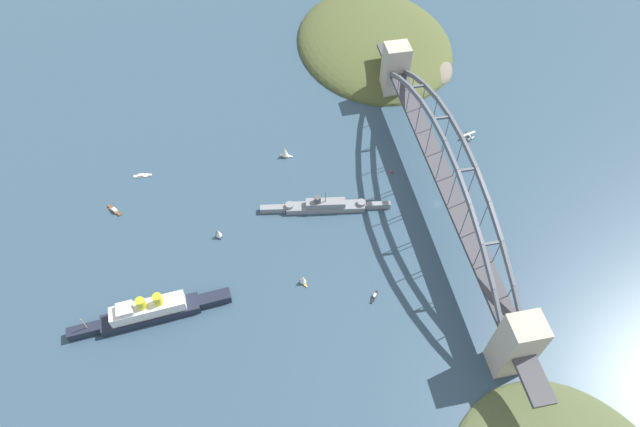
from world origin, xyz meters
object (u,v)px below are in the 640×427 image
naval_cruiser (324,206)px  small_boat_1 (303,279)px  small_boat_4 (114,210)px  small_boat_5 (285,152)px  seaplane_taxiing_near_bridge (469,136)px  harbor_arch_bridge (444,178)px  ocean_liner (150,312)px  small_boat_3 (218,233)px  channel_marker_buoy (391,172)px  small_boat_2 (142,176)px  small_boat_0 (374,296)px

naval_cruiser → small_boat_1: 56.86m
small_boat_4 → small_boat_5: bearing=-76.6°
seaplane_taxiing_near_bridge → harbor_arch_bridge: bearing=142.4°
ocean_liner → small_boat_3: (48.71, -41.15, -2.46)m
small_boat_4 → channel_marker_buoy: channel_marker_buoy is taller
harbor_arch_bridge → ocean_liner: size_ratio=3.16×
seaplane_taxiing_near_bridge → small_boat_3: bearing=106.3°
naval_cruiser → small_boat_3: naval_cruiser is taller
small_boat_1 → ocean_liner: bearing=93.8°
ocean_liner → small_boat_1: ocean_liner is taller
seaplane_taxiing_near_bridge → ocean_liner: bearing=114.4°
small_boat_2 → small_boat_4: (-27.69, 17.26, 0.20)m
harbor_arch_bridge → small_boat_0: 87.31m
small_boat_1 → small_boat_3: bearing=47.2°
ocean_liner → small_boat_4: (82.14, 24.55, -5.26)m
small_boat_3 → channel_marker_buoy: bearing=-75.3°
small_boat_4 → channel_marker_buoy: 186.81m
small_boat_4 → small_boat_3: bearing=-117.0°
naval_cruiser → seaplane_taxiing_near_bridge: size_ratio=7.16×
small_boat_0 → small_boat_5: small_boat_5 is taller
small_boat_0 → channel_marker_buoy: size_ratio=2.81×
small_boat_5 → channel_marker_buoy: (-29.38, -69.74, -3.28)m
seaplane_taxiing_near_bridge → small_boat_2: (6.72, 234.24, -1.60)m
small_boat_1 → channel_marker_buoy: small_boat_1 is taller
ocean_liner → small_boat_3: bearing=-40.2°
small_boat_4 → channel_marker_buoy: size_ratio=3.99×
seaplane_taxiing_near_bridge → small_boat_0: 152.49m
harbor_arch_bridge → small_boat_5: (61.32, 92.43, -20.39)m
ocean_liner → small_boat_0: size_ratio=11.73×
ocean_liner → small_boat_1: 87.78m
naval_cruiser → small_boat_0: naval_cruiser is taller
small_boat_3 → small_boat_4: bearing=63.0°
small_boat_3 → small_boat_4: size_ratio=0.71×
ocean_liner → small_boat_4: size_ratio=8.26×
naval_cruiser → channel_marker_buoy: 56.50m
small_boat_2 → naval_cruiser: bearing=-113.8°
small_boat_0 → small_boat_2: small_boat_0 is taller
small_boat_3 → channel_marker_buoy: 125.26m
small_boat_2 → small_boat_3: small_boat_3 is taller
small_boat_2 → channel_marker_buoy: channel_marker_buoy is taller
naval_cruiser → small_boat_5: bearing=19.1°
small_boat_0 → small_boat_5: 126.28m
ocean_liner → small_boat_1: size_ratio=12.12×
naval_cruiser → small_boat_0: (-69.35, -15.87, -2.58)m
small_boat_5 → channel_marker_buoy: 75.75m
naval_cruiser → small_boat_3: bearing=97.4°
naval_cruiser → small_boat_0: bearing=-167.1°
small_boat_1 → small_boat_5: 104.30m
small_boat_0 → channel_marker_buoy: (92.18, -35.76, 0.39)m
naval_cruiser → small_boat_1: naval_cruiser is taller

